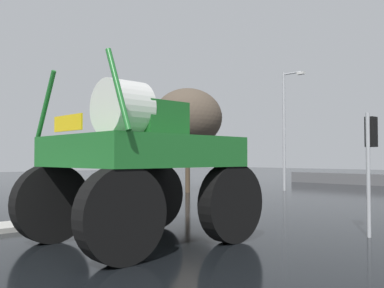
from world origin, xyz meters
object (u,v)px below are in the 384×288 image
traffic_signal_near_left (160,140)px  traffic_signal_near_right (371,146)px  streetlight_far_left (285,125)px  oversize_sprayer (141,162)px  bare_tree_left (188,118)px

traffic_signal_near_left → traffic_signal_near_right: traffic_signal_near_left is taller
traffic_signal_near_left → streetlight_far_left: (-1.97, 12.40, 1.45)m
traffic_signal_near_right → oversize_sprayer: bearing=-125.6°
oversize_sprayer → traffic_signal_near_right: size_ratio=1.58×
traffic_signal_near_right → bare_tree_left: bearing=155.6°
oversize_sprayer → bare_tree_left: bearing=42.7°
oversize_sprayer → streetlight_far_left: 19.24m
traffic_signal_near_left → traffic_signal_near_right: 9.28m
bare_tree_left → oversize_sprayer: bearing=-47.1°
streetlight_far_left → bare_tree_left: streetlight_far_left is taller
oversize_sprayer → traffic_signal_near_left: (-5.58, 5.14, 0.88)m
traffic_signal_near_left → traffic_signal_near_right: size_ratio=1.18×
oversize_sprayer → traffic_signal_near_right: oversize_sprayer is taller
oversize_sprayer → streetlight_far_left: streetlight_far_left is taller
traffic_signal_near_left → streetlight_far_left: 12.64m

